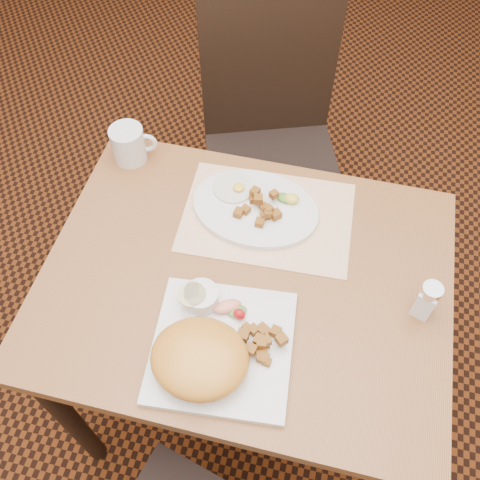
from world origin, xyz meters
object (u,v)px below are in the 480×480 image
(table, at_px, (245,300))
(plate_oval, at_px, (255,208))
(plate_square, at_px, (222,347))
(salt_shaker, at_px, (427,300))
(chair_far, at_px, (271,135))
(coffee_mug, at_px, (129,144))

(table, xyz_separation_m, plate_oval, (-0.02, 0.18, 0.12))
(plate_square, xyz_separation_m, salt_shaker, (0.39, 0.18, 0.04))
(chair_far, height_order, plate_oval, chair_far)
(plate_oval, bearing_deg, coffee_mug, 164.47)
(plate_oval, relative_size, coffee_mug, 2.66)
(plate_square, bearing_deg, table, 87.73)
(coffee_mug, bearing_deg, salt_shaker, -20.36)
(coffee_mug, bearing_deg, chair_far, 51.59)
(table, relative_size, plate_oval, 2.96)
(chair_far, relative_size, plate_oval, 3.19)
(table, relative_size, plate_square, 3.21)
(table, xyz_separation_m, coffee_mug, (-0.37, 0.28, 0.16))
(table, relative_size, coffee_mug, 7.87)
(table, bearing_deg, plate_oval, 96.02)
(plate_oval, distance_m, coffee_mug, 0.36)
(table, xyz_separation_m, salt_shaker, (0.38, 0.00, 0.16))
(table, height_order, plate_square, plate_square)
(chair_far, relative_size, coffee_mug, 8.48)
(table, height_order, plate_oval, plate_oval)
(table, height_order, chair_far, chair_far)
(plate_oval, bearing_deg, salt_shaker, -24.36)
(chair_far, xyz_separation_m, salt_shaker, (0.45, -0.66, 0.26))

